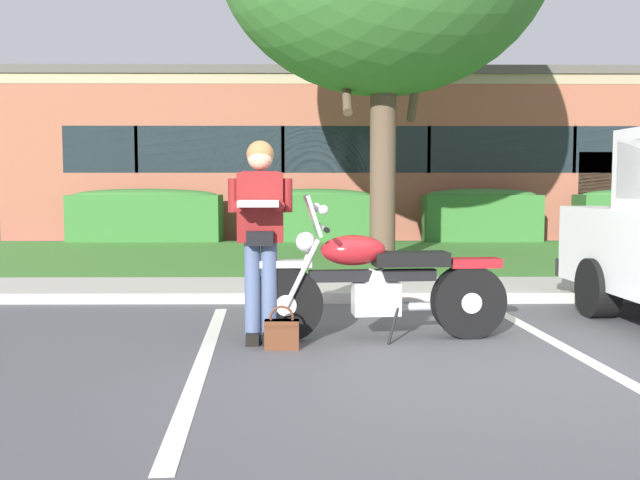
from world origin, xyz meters
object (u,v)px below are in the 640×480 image
object	(u,v)px
motorcycle	(387,283)
hedge_left	(146,215)
brick_building	(400,161)
handbag	(282,332)
rider_person	(260,225)
hedge_center_left	(314,215)
hedge_center_right	(481,215)

from	to	relation	value
motorcycle	hedge_left	bearing A→B (deg)	113.90
motorcycle	brick_building	xyz separation A→B (m)	(2.09, 16.44, 1.57)
hedge_left	handbag	bearing A→B (deg)	-71.18
rider_person	brick_building	distance (m)	16.93
handbag	hedge_center_left	world-z (taller)	hedge_center_left
brick_building	rider_person	bearing A→B (deg)	-100.83
motorcycle	handbag	bearing A→B (deg)	-157.98
rider_person	hedge_center_left	size ratio (longest dim) A/B	0.63
motorcycle	hedge_left	xyz separation A→B (m)	(-4.41, 9.96, 0.16)
motorcycle	hedge_center_left	xyz separation A→B (m)	(-0.62, 9.96, 0.16)
rider_person	hedge_center_right	bearing A→B (deg)	67.22
rider_person	brick_building	bearing A→B (deg)	79.17
handbag	brick_building	world-z (taller)	brick_building
rider_person	brick_building	world-z (taller)	brick_building
rider_person	hedge_center_left	xyz separation A→B (m)	(0.46, 10.12, -0.36)
rider_person	handbag	world-z (taller)	rider_person
motorcycle	rider_person	size ratio (longest dim) A/B	1.32
rider_person	brick_building	xyz separation A→B (m)	(3.17, 16.60, 1.05)
handbag	brick_building	xyz separation A→B (m)	(2.99, 16.80, 1.92)
handbag	hedge_left	xyz separation A→B (m)	(-3.52, 10.32, 0.51)
hedge_center_left	rider_person	bearing A→B (deg)	-92.59
hedge_center_left	hedge_left	bearing A→B (deg)	180.00
rider_person	hedge_center_left	world-z (taller)	rider_person
handbag	motorcycle	bearing A→B (deg)	22.02
rider_person	motorcycle	bearing A→B (deg)	8.30
rider_person	hedge_left	size ratio (longest dim) A/B	0.50
handbag	hedge_left	size ratio (longest dim) A/B	0.11
hedge_center_right	brick_building	xyz separation A→B (m)	(-1.07, 6.48, 1.41)
rider_person	hedge_left	world-z (taller)	rider_person
handbag	hedge_center_right	bearing A→B (deg)	68.51
hedge_left	hedge_center_left	distance (m)	3.79
motorcycle	handbag	distance (m)	1.03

